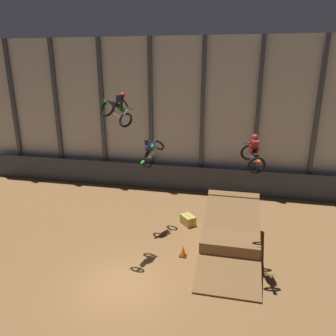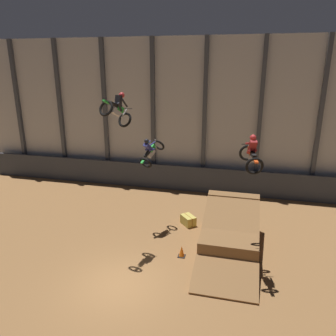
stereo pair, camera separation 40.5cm
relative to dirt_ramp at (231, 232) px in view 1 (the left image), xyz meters
The scene contains 9 objects.
ground_plane 6.27m from the dirt_ramp, 135.53° to the right, with size 60.00×60.00×0.00m, color olive.
arena_back_wall 10.21m from the dirt_ramp, 119.37° to the left, with size 32.00×0.40×10.94m.
lower_barrier 8.48m from the dirt_ramp, 121.61° to the left, with size 31.36×0.20×1.90m.
dirt_ramp is the anchor object (origin of this frame).
rider_bike_left_air 8.44m from the dirt_ramp, 163.86° to the right, with size 1.22×1.82×1.67m.
rider_bike_center_air 6.03m from the dirt_ramp, 166.40° to the left, with size 1.28×1.85×1.70m.
rider_bike_right_air 5.20m from the dirt_ramp, 69.88° to the right, with size 1.06×1.85×1.53m.
traffic_cone_near_ramp 2.78m from the dirt_ramp, 144.88° to the right, with size 0.36×0.36×0.58m.
hay_bale_trackside 3.16m from the dirt_ramp, 144.22° to the left, with size 1.05×1.07×0.57m.
Camera 1 is at (4.51, -11.17, 9.09)m, focal length 35.00 mm.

